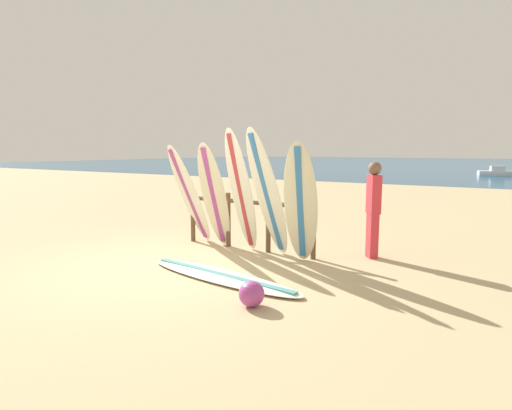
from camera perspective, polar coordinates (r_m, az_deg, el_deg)
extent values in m
plane|color=tan|center=(6.76, -12.12, -8.43)|extent=(120.00, 120.00, 0.00)
cube|color=navy|center=(62.88, 27.32, 5.19)|extent=(120.00, 80.00, 0.01)
cylinder|color=brown|center=(8.38, -8.88, -1.53)|extent=(0.09, 0.09, 1.05)
cylinder|color=brown|center=(7.85, -3.91, -2.09)|extent=(0.09, 0.09, 1.05)
cylinder|color=brown|center=(7.38, 1.74, -2.70)|extent=(0.09, 0.09, 1.05)
cylinder|color=brown|center=(6.99, 8.09, -3.36)|extent=(0.09, 0.09, 1.05)
cylinder|color=brown|center=(7.55, -1.18, 0.41)|extent=(2.76, 0.08, 0.08)
ellipsoid|color=white|center=(8.02, -9.32, 1.39)|extent=(0.62, 1.06, 1.98)
cube|color=#A53F8C|center=(8.02, -9.32, 1.39)|extent=(0.21, 0.94, 1.82)
ellipsoid|color=beige|center=(7.61, -5.91, 1.23)|extent=(0.59, 0.84, 2.01)
cube|color=#A53F8C|center=(7.61, -5.91, 1.23)|extent=(0.16, 0.75, 1.85)
ellipsoid|color=white|center=(7.24, -2.09, 1.89)|extent=(0.52, 0.79, 2.25)
cube|color=#B73338|center=(7.24, -2.09, 1.89)|extent=(0.14, 0.72, 2.07)
ellipsoid|color=white|center=(6.86, 1.64, 1.53)|extent=(0.68, 1.04, 2.24)
cube|color=#3372B2|center=(6.86, 1.64, 1.53)|extent=(0.25, 0.91, 2.07)
ellipsoid|color=beige|center=(6.61, 6.29, 0.25)|extent=(0.66, 0.66, 2.01)
cube|color=#3372B2|center=(6.61, 6.29, 0.25)|extent=(0.20, 0.55, 1.85)
ellipsoid|color=white|center=(6.03, -5.00, -9.93)|extent=(2.88, 0.89, 0.07)
cube|color=teal|center=(6.03, -5.00, -9.93)|extent=(2.60, 0.41, 0.08)
cube|color=#D8333F|center=(7.32, 16.02, -4.16)|extent=(0.25, 0.26, 0.78)
cube|color=#D8333F|center=(7.21, 16.24, 1.45)|extent=(0.30, 0.32, 0.66)
sphere|color=brown|center=(7.18, 16.37, 4.96)|extent=(0.23, 0.23, 0.23)
cube|color=silver|center=(34.24, 30.78, 3.84)|extent=(2.58, 1.41, 0.35)
cube|color=silver|center=(34.23, 30.82, 4.43)|extent=(1.00, 0.79, 0.36)
sphere|color=#A53F8C|center=(4.96, -0.63, -12.38)|extent=(0.31, 0.31, 0.31)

